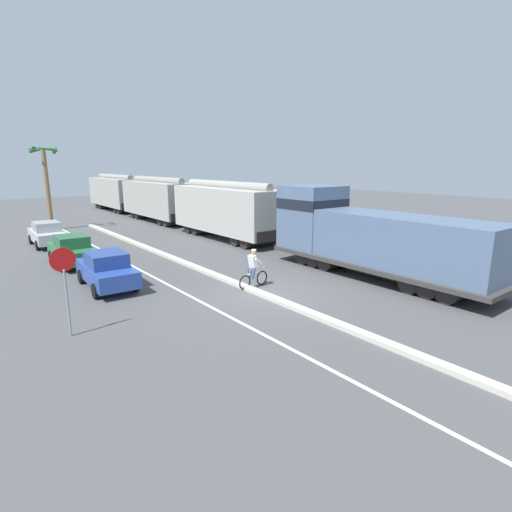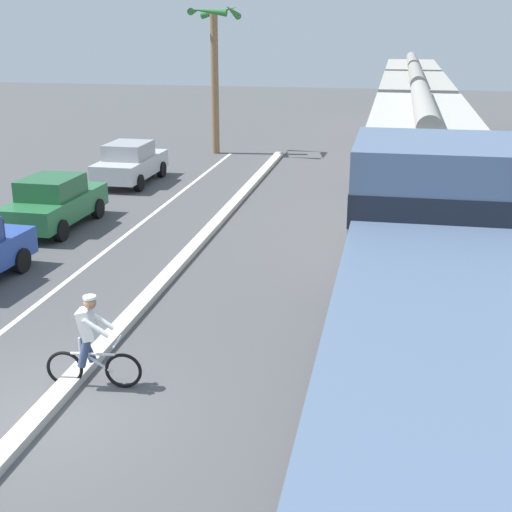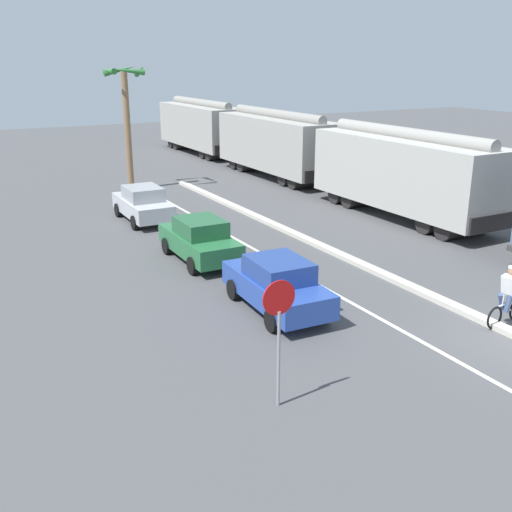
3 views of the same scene
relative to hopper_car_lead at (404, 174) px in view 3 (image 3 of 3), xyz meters
name	(u,v)px [view 3 (image 3 of 3)]	position (x,y,z in m)	size (l,w,h in m)	color
median_curb	(377,271)	(-6.11, -5.62, -2.00)	(0.36, 36.00, 0.16)	beige
lane_stripe	(320,285)	(-8.51, -5.62, -2.07)	(0.14, 36.00, 0.01)	silver
hopper_car_lead	(404,174)	(0.00, 0.00, 0.00)	(2.90, 10.60, 4.18)	#AFACA4
hopper_car_middle	(276,144)	(0.00, 11.60, 0.00)	(2.90, 10.60, 4.18)	#A09E96
hopper_car_trailing	(201,127)	(0.00, 23.20, 0.00)	(2.90, 10.60, 4.18)	#A09D96
parked_car_blue	(277,284)	(-10.80, -6.64, -1.26)	(1.99, 4.28, 1.62)	#28479E
parked_car_green	(200,239)	(-10.93, -1.31, -1.26)	(1.89, 4.23, 1.62)	#286B3D
parked_car_silver	(143,204)	(-10.90, 5.21, -1.26)	(1.88, 4.22, 1.62)	#B7BABF
cyclist	(508,297)	(-5.69, -10.62, -1.26)	(1.71, 0.50, 1.71)	black
stop_sign	(279,319)	(-13.42, -11.10, -0.05)	(0.76, 0.08, 2.88)	gray
palm_tree_near	(126,104)	(-9.23, 12.30, 2.70)	(2.28, 2.23, 6.90)	#846647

